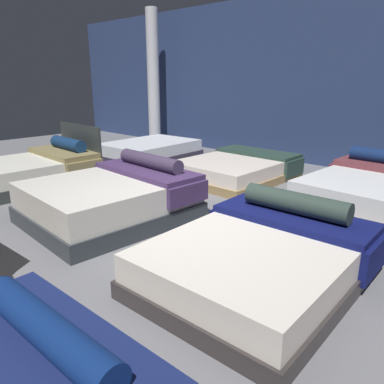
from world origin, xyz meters
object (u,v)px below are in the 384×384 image
at_px(bed_4, 35,170).
at_px(bed_5, 113,198).
at_px(bed_6, 261,257).
at_px(bed_8, 150,151).
at_px(bed_9, 237,168).
at_px(bed_10, 367,190).
at_px(support_pillar, 153,80).

xyz_separation_m(bed_4, bed_5, (2.37, -0.09, 0.02)).
relative_size(bed_5, bed_6, 0.98).
height_order(bed_8, bed_9, bed_8).
distance_m(bed_6, bed_9, 3.66).
bearing_deg(bed_6, bed_8, 147.69).
bearing_deg(bed_4, bed_10, 31.72).
distance_m(bed_4, bed_6, 4.66).
bearing_deg(support_pillar, bed_4, -69.90).
height_order(bed_10, support_pillar, support_pillar).
bearing_deg(bed_6, bed_9, 127.65).
xyz_separation_m(bed_5, bed_10, (2.28, 2.73, -0.03)).
height_order(bed_5, bed_6, bed_5).
distance_m(bed_4, bed_10, 5.35).
height_order(bed_4, bed_9, bed_4).
relative_size(bed_5, bed_9, 0.98).
xyz_separation_m(bed_5, bed_8, (-2.41, 2.73, -0.07)).
bearing_deg(bed_5, support_pillar, 135.93).
bearing_deg(bed_5, bed_8, 134.65).
distance_m(bed_5, bed_10, 3.55).
bearing_deg(bed_6, bed_4, 176.76).
height_order(bed_6, bed_10, bed_10).
height_order(bed_4, support_pillar, support_pillar).
bearing_deg(bed_4, bed_5, 0.07).
bearing_deg(bed_9, bed_5, -88.51).
xyz_separation_m(bed_6, bed_9, (-2.33, 2.82, -0.03)).
height_order(bed_4, bed_5, bed_4).
distance_m(bed_9, support_pillar, 4.37).
bearing_deg(bed_8, bed_5, -51.18).
height_order(bed_9, support_pillar, support_pillar).
relative_size(bed_9, bed_10, 1.04).
bearing_deg(bed_9, bed_10, -1.35).
bearing_deg(bed_9, bed_8, -177.87).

